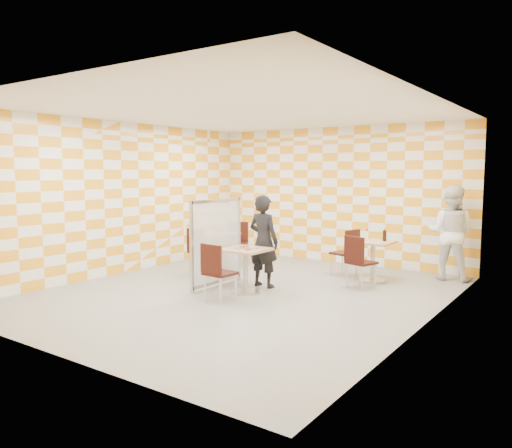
{
  "coord_description": "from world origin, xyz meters",
  "views": [
    {
      "loc": [
        4.83,
        -6.62,
        2.02
      ],
      "look_at": [
        0.1,
        0.2,
        1.15
      ],
      "focal_mm": 35.0,
      "sensor_mm": 36.0,
      "label": 1
    }
  ],
  "objects": [
    {
      "name": "chair_second_side",
      "position": [
        0.88,
        2.17,
        0.54
      ],
      "size": [
        0.52,
        0.51,
        0.92
      ],
      "color": "black",
      "rests_on": "ground"
    },
    {
      "name": "man_white",
      "position": [
        2.55,
        3.05,
        0.89
      ],
      "size": [
        0.88,
        0.7,
        1.77
      ],
      "primitive_type": "imported",
      "rotation": [
        0.0,
        0.0,
        3.18
      ],
      "color": "white",
      "rests_on": "ground"
    },
    {
      "name": "second_table",
      "position": [
        1.42,
        2.09,
        0.51
      ],
      "size": [
        0.7,
        0.7,
        0.75
      ],
      "color": "tan",
      "rests_on": "ground"
    },
    {
      "name": "sport_bottle",
      "position": [
        1.25,
        2.21,
        0.84
      ],
      "size": [
        0.06,
        0.06,
        0.2
      ],
      "color": "white",
      "rests_on": "second_table"
    },
    {
      "name": "soda_bottle",
      "position": [
        1.6,
        2.18,
        0.85
      ],
      "size": [
        0.07,
        0.07,
        0.23
      ],
      "color": "black",
      "rests_on": "second_table"
    },
    {
      "name": "partition",
      "position": [
        -0.7,
        0.13,
        0.79
      ],
      "size": [
        0.08,
        1.38,
        1.55
      ],
      "color": "white",
      "rests_on": "ground"
    },
    {
      "name": "pizza_on_foil",
      "position": [
        0.02,
        0.0,
        0.77
      ],
      "size": [
        0.4,
        0.4,
        0.04
      ],
      "color": "silver",
      "rests_on": "main_table"
    },
    {
      "name": "man_dark",
      "position": [
        0.01,
        0.56,
        0.81
      ],
      "size": [
        0.62,
        0.43,
        1.62
      ],
      "primitive_type": "imported",
      "rotation": [
        0.0,
        0.0,
        3.07
      ],
      "color": "black",
      "rests_on": "ground"
    },
    {
      "name": "empty_table",
      "position": [
        -1.69,
        1.37,
        0.51
      ],
      "size": [
        0.7,
        0.7,
        0.75
      ],
      "color": "tan",
      "rests_on": "ground"
    },
    {
      "name": "room_shell",
      "position": [
        0.0,
        0.54,
        1.5
      ],
      "size": [
        7.0,
        7.0,
        7.0
      ],
      "color": "gray",
      "rests_on": "ground"
    },
    {
      "name": "main_table",
      "position": [
        0.02,
        0.02,
        0.51
      ],
      "size": [
        0.7,
        0.7,
        0.75
      ],
      "color": "tan",
      "rests_on": "ground"
    },
    {
      "name": "chair_second_front",
      "position": [
        1.44,
        1.35,
        0.54
      ],
      "size": [
        0.53,
        0.54,
        0.92
      ],
      "color": "black",
      "rests_on": "ground"
    },
    {
      "name": "chair_empty_far",
      "position": [
        -1.67,
        2.04,
        0.54
      ],
      "size": [
        0.55,
        0.56,
        0.92
      ],
      "color": "black",
      "rests_on": "ground"
    },
    {
      "name": "chair_main_front",
      "position": [
        0.02,
        -0.77,
        0.54
      ],
      "size": [
        0.46,
        0.47,
        0.92
      ],
      "color": "black",
      "rests_on": "ground"
    },
    {
      "name": "chair_empty_near",
      "position": [
        -1.61,
        0.71,
        0.54
      ],
      "size": [
        0.48,
        0.49,
        0.92
      ],
      "color": "black",
      "rests_on": "ground"
    }
  ]
}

